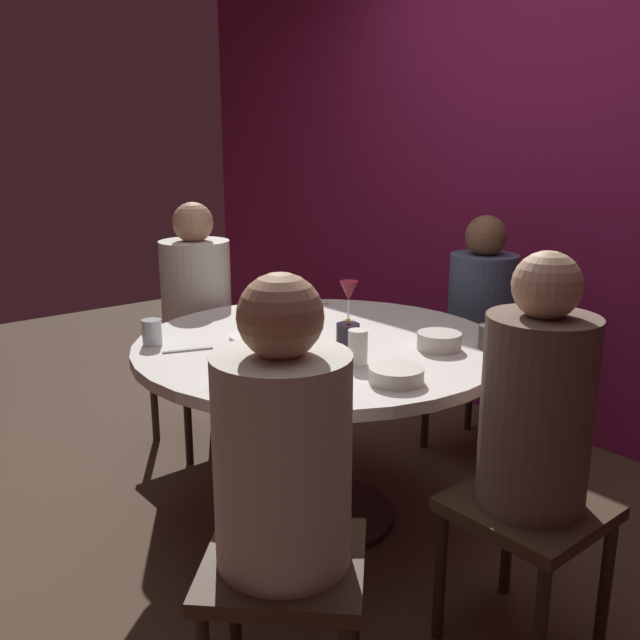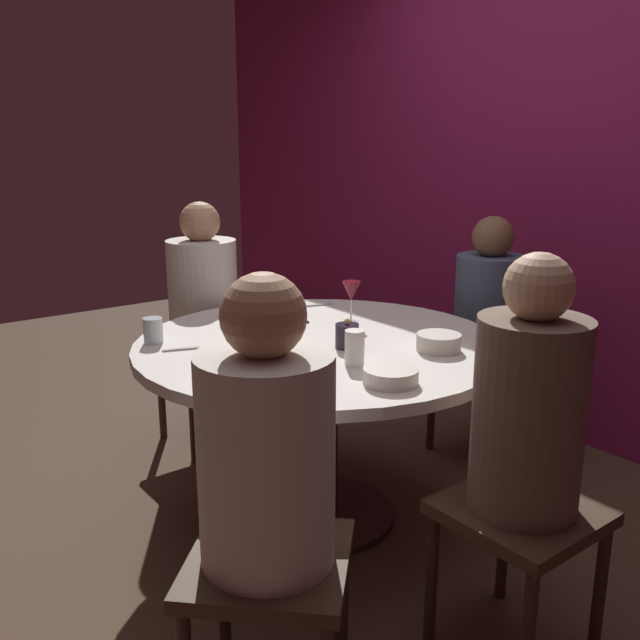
# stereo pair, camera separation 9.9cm
# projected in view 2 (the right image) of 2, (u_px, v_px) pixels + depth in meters

# --- Properties ---
(ground_plane) EXTENTS (8.00, 8.00, 0.00)m
(ground_plane) POSITION_uv_depth(u_px,v_px,m) (320.00, 516.00, 2.79)
(ground_plane) COLOR #4C3828
(back_wall) EXTENTS (6.00, 0.10, 2.60)m
(back_wall) POSITION_uv_depth(u_px,v_px,m) (567.00, 177.00, 3.36)
(back_wall) COLOR maroon
(back_wall) RESTS_ON ground
(dining_table) EXTENTS (1.40, 1.40, 0.74)m
(dining_table) POSITION_uv_depth(u_px,v_px,m) (320.00, 376.00, 2.64)
(dining_table) COLOR silver
(dining_table) RESTS_ON ground
(seated_diner_left) EXTENTS (0.40, 0.40, 1.20)m
(seated_diner_left) POSITION_uv_depth(u_px,v_px,m) (203.00, 299.00, 3.31)
(seated_diner_left) COLOR #3F2D1E
(seated_diner_left) RESTS_ON ground
(seated_diner_back) EXTENTS (0.40, 0.40, 1.15)m
(seated_diner_back) POSITION_uv_depth(u_px,v_px,m) (488.00, 311.00, 3.19)
(seated_diner_back) COLOR #3F2D1E
(seated_diner_back) RESTS_ON ground
(seated_diner_right) EXTENTS (0.40, 0.40, 1.20)m
(seated_diner_right) POSITION_uv_depth(u_px,v_px,m) (528.00, 420.00, 1.89)
(seated_diner_right) COLOR #3F2D1E
(seated_diner_right) RESTS_ON ground
(seated_diner_front_right) EXTENTS (0.57, 0.57, 1.19)m
(seated_diner_front_right) POSITION_uv_depth(u_px,v_px,m) (266.00, 459.00, 1.65)
(seated_diner_front_right) COLOR #3F2D1E
(seated_diner_front_right) RESTS_ON ground
(candle_holder) EXTENTS (0.09, 0.09, 0.11)m
(candle_holder) POSITION_uv_depth(u_px,v_px,m) (347.00, 336.00, 2.50)
(candle_holder) COLOR black
(candle_holder) RESTS_ON dining_table
(wine_glass) EXTENTS (0.08, 0.08, 0.18)m
(wine_glass) POSITION_uv_depth(u_px,v_px,m) (351.00, 293.00, 2.82)
(wine_glass) COLOR silver
(wine_glass) RESTS_ON dining_table
(dinner_plate) EXTENTS (0.24, 0.24, 0.01)m
(dinner_plate) POSITION_uv_depth(u_px,v_px,m) (261.00, 335.00, 2.65)
(dinner_plate) COLOR silver
(dinner_plate) RESTS_ON dining_table
(cell_phone) EXTENTS (0.15, 0.11, 0.01)m
(cell_phone) POSITION_uv_depth(u_px,v_px,m) (295.00, 319.00, 2.90)
(cell_phone) COLOR black
(cell_phone) RESTS_ON dining_table
(bowl_serving_large) EXTENTS (0.17, 0.17, 0.05)m
(bowl_serving_large) POSITION_uv_depth(u_px,v_px,m) (233.00, 376.00, 2.13)
(bowl_serving_large) COLOR #B7B7BC
(bowl_serving_large) RESTS_ON dining_table
(bowl_salad_center) EXTENTS (0.17, 0.17, 0.05)m
(bowl_salad_center) POSITION_uv_depth(u_px,v_px,m) (391.00, 376.00, 2.14)
(bowl_salad_center) COLOR beige
(bowl_salad_center) RESTS_ON dining_table
(bowl_small_white) EXTENTS (0.16, 0.16, 0.06)m
(bowl_small_white) POSITION_uv_depth(u_px,v_px,m) (439.00, 342.00, 2.47)
(bowl_small_white) COLOR beige
(bowl_small_white) RESTS_ON dining_table
(cup_near_candle) EXTENTS (0.07, 0.07, 0.12)m
(cup_near_candle) POSITION_uv_depth(u_px,v_px,m) (355.00, 348.00, 2.31)
(cup_near_candle) COLOR silver
(cup_near_candle) RESTS_ON dining_table
(cup_by_left_diner) EXTENTS (0.08, 0.08, 0.09)m
(cup_by_left_diner) POSITION_uv_depth(u_px,v_px,m) (489.00, 339.00, 2.47)
(cup_by_left_diner) COLOR #4C4742
(cup_by_left_diner) RESTS_ON dining_table
(cup_by_right_diner) EXTENTS (0.07, 0.07, 0.09)m
(cup_by_right_diner) POSITION_uv_depth(u_px,v_px,m) (153.00, 330.00, 2.56)
(cup_by_right_diner) COLOR silver
(cup_by_right_diner) RESTS_ON dining_table
(fork_near_plate) EXTENTS (0.07, 0.18, 0.01)m
(fork_near_plate) POSITION_uv_depth(u_px,v_px,m) (315.00, 305.00, 3.15)
(fork_near_plate) COLOR #B7B7BC
(fork_near_plate) RESTS_ON dining_table
(knife_near_plate) EXTENTS (0.08, 0.17, 0.01)m
(knife_near_plate) POSITION_uv_depth(u_px,v_px,m) (187.00, 349.00, 2.49)
(knife_near_plate) COLOR #B7B7BC
(knife_near_plate) RESTS_ON dining_table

